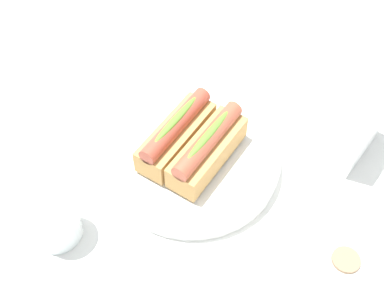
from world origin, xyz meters
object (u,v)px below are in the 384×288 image
at_px(hotdog_back, 208,148).
at_px(paper_towel_roll, 332,285).
at_px(water_glass, 53,218).
at_px(serving_bowl, 192,158).
at_px(hotdog_front, 177,133).
at_px(napkin_box, 361,120).

bearing_deg(hotdog_back, paper_towel_roll, 82.87).
bearing_deg(paper_towel_roll, water_glass, -57.28).
bearing_deg(serving_bowl, water_glass, -8.11).
xyz_separation_m(hotdog_back, water_glass, (0.23, -0.06, -0.02)).
bearing_deg(hotdog_front, hotdog_back, 107.10).
xyz_separation_m(serving_bowl, paper_towel_roll, (0.02, 0.28, 0.05)).
relative_size(water_glass, paper_towel_roll, 0.67).
bearing_deg(hotdog_back, napkin_box, 149.22).
height_order(water_glass, napkin_box, napkin_box).
relative_size(serving_bowl, hotdog_front, 1.73).
relative_size(serving_bowl, paper_towel_roll, 2.04).
height_order(hotdog_front, paper_towel_roll, paper_towel_roll).
xyz_separation_m(hotdog_back, paper_towel_roll, (0.03, 0.25, 0.01)).
height_order(hotdog_front, napkin_box, napkin_box).
height_order(hotdog_front, water_glass, hotdog_front).
bearing_deg(serving_bowl, hotdog_back, 107.10).
distance_m(hotdog_front, napkin_box, 0.28).
xyz_separation_m(water_glass, paper_towel_roll, (-0.20, 0.31, 0.02)).
height_order(paper_towel_roll, napkin_box, napkin_box).
bearing_deg(hotdog_front, water_glass, -1.45).
xyz_separation_m(hotdog_back, napkin_box, (-0.20, 0.12, 0.02)).
bearing_deg(hotdog_front, napkin_box, 141.57).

